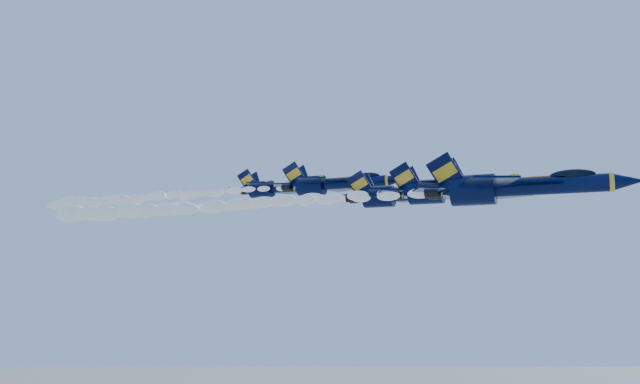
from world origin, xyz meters
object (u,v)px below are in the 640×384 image
at_px(jet_third, 406,194).
at_px(jet_fifth, 281,187).
at_px(jet_lead, 515,187).
at_px(jet_second, 459,189).
at_px(jet_fourth, 335,183).

distance_m(jet_third, jet_fifth, 29.72).
bearing_deg(jet_lead, jet_second, 133.40).
distance_m(jet_second, jet_third, 15.29).
height_order(jet_lead, jet_fifth, jet_fifth).
xyz_separation_m(jet_lead, jet_second, (-5.74, 6.07, 0.88)).
height_order(jet_second, jet_fifth, jet_fifth).
distance_m(jet_lead, jet_third, 23.62).
relative_size(jet_third, jet_fourth, 0.95).
bearing_deg(jet_second, jet_third, 124.01).
bearing_deg(jet_fourth, jet_third, -30.96).
relative_size(jet_second, jet_third, 0.91).
xyz_separation_m(jet_lead, jet_third, (-14.26, 18.69, 2.36)).
relative_size(jet_second, jet_fourth, 0.87).
relative_size(jet_lead, jet_third, 1.00).
height_order(jet_lead, jet_third, jet_third).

